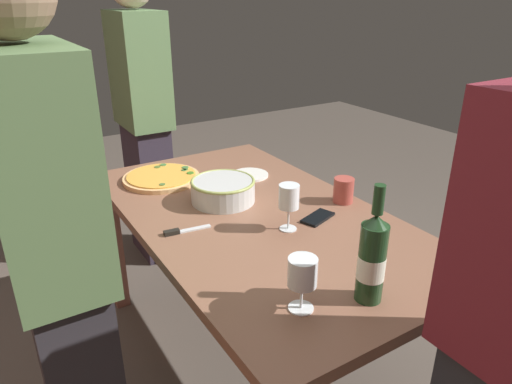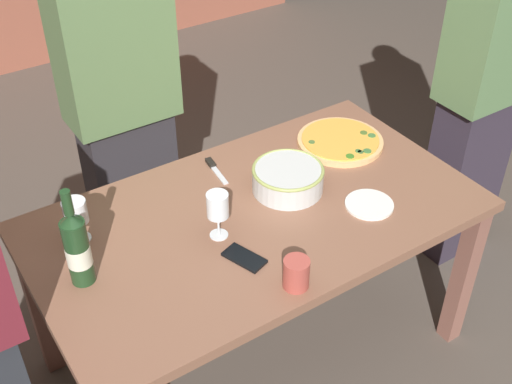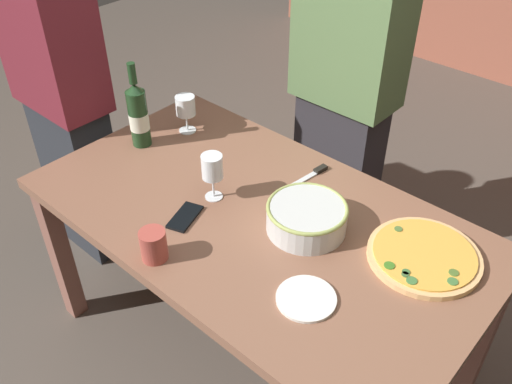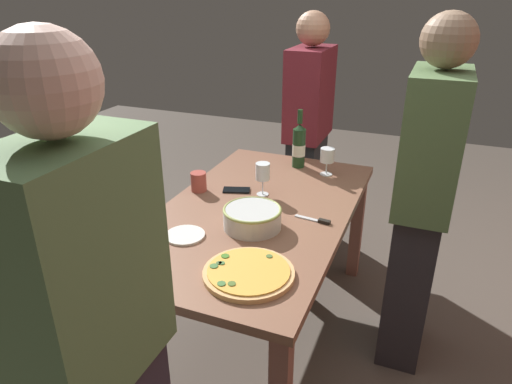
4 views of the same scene
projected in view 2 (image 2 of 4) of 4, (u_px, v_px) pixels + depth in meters
ground_plane at (256, 348)px, 2.81m from camera, size 8.00×8.00×0.00m
dining_table at (256, 232)px, 2.41m from camera, size 1.60×0.90×0.75m
pizza at (340, 141)px, 2.70m from camera, size 0.35×0.35×0.03m
serving_bowl at (288, 178)px, 2.43m from camera, size 0.27×0.27×0.10m
wine_bottle at (77, 248)px, 2.00m from camera, size 0.08×0.08×0.35m
wine_glass_near_pizza at (218, 207)px, 2.18m from camera, size 0.08×0.08×0.18m
wine_glass_by_bottle at (75, 213)px, 2.17m from camera, size 0.08×0.08×0.16m
cup_amber at (296, 273)px, 2.03m from camera, size 0.08×0.08×0.10m
side_plate at (369, 205)px, 2.38m from camera, size 0.18×0.18×0.01m
cell_phone at (244, 258)px, 2.16m from camera, size 0.11×0.16×0.01m
pizza_knife at (214, 168)px, 2.56m from camera, size 0.04×0.18×0.02m
person_host at (484, 90)px, 2.82m from camera, size 0.40×0.24×1.70m
person_guest_left at (123, 111)px, 2.72m from camera, size 0.44×0.24×1.68m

